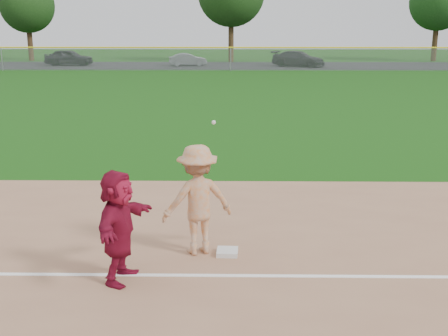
{
  "coord_description": "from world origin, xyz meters",
  "views": [
    {
      "loc": [
        0.16,
        -9.49,
        4.17
      ],
      "look_at": [
        0.0,
        1.5,
        1.3
      ],
      "focal_mm": 45.0,
      "sensor_mm": 36.0,
      "label": 1
    }
  ],
  "objects_px": {
    "car_left": "(69,57)",
    "car_mid": "(188,60)",
    "base_runner": "(119,226)",
    "car_right": "(298,59)",
    "first_base": "(227,252)"
  },
  "relations": [
    {
      "from": "car_left",
      "to": "car_right",
      "type": "height_order",
      "value": "car_left"
    },
    {
      "from": "car_left",
      "to": "car_mid",
      "type": "distance_m",
      "value": 11.66
    },
    {
      "from": "first_base",
      "to": "car_mid",
      "type": "height_order",
      "value": "car_mid"
    },
    {
      "from": "first_base",
      "to": "base_runner",
      "type": "height_order",
      "value": "base_runner"
    },
    {
      "from": "base_runner",
      "to": "car_left",
      "type": "bearing_deg",
      "value": 28.94
    },
    {
      "from": "car_left",
      "to": "car_mid",
      "type": "bearing_deg",
      "value": -89.9
    },
    {
      "from": "first_base",
      "to": "car_right",
      "type": "distance_m",
      "value": 45.12
    },
    {
      "from": "base_runner",
      "to": "car_right",
      "type": "xyz_separation_m",
      "value": [
        8.1,
        45.75,
        -0.22
      ]
    },
    {
      "from": "first_base",
      "to": "car_left",
      "type": "bearing_deg",
      "value": 109.13
    },
    {
      "from": "first_base",
      "to": "car_left",
      "type": "relative_size",
      "value": 0.08
    },
    {
      "from": "base_runner",
      "to": "car_mid",
      "type": "height_order",
      "value": "base_runner"
    },
    {
      "from": "car_mid",
      "to": "car_right",
      "type": "bearing_deg",
      "value": -105.59
    },
    {
      "from": "first_base",
      "to": "car_right",
      "type": "bearing_deg",
      "value": 81.91
    },
    {
      "from": "car_right",
      "to": "first_base",
      "type": "bearing_deg",
      "value": -163.44
    },
    {
      "from": "base_runner",
      "to": "car_right",
      "type": "height_order",
      "value": "base_runner"
    }
  ]
}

